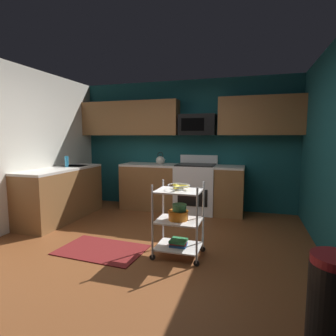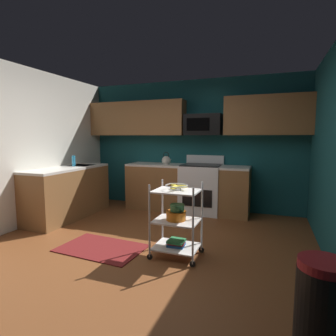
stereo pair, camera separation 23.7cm
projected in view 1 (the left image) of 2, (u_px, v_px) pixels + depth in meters
floor at (140, 254)px, 3.48m from camera, size 4.40×4.80×0.04m
wall_back at (185, 145)px, 5.64m from camera, size 4.52×0.06×2.60m
counter_run at (134, 190)px, 5.19m from camera, size 3.41×2.32×0.92m
oven_range at (196, 188)px, 5.34m from camera, size 0.76×0.65×1.10m
upper_cabinets at (180, 117)px, 5.41m from camera, size 4.40×0.33×0.70m
microwave at (198, 125)px, 5.30m from camera, size 0.70×0.39×0.40m
rolling_cart at (179, 220)px, 3.34m from camera, size 0.60×0.44×0.91m
fruit_bowl at (179, 186)px, 3.29m from camera, size 0.27×0.27×0.07m
mixing_bowl_large at (178, 215)px, 3.33m from camera, size 0.25×0.25×0.11m
mixing_bowl_small at (179, 207)px, 3.31m from camera, size 0.18×0.18×0.08m
book_stack at (178, 243)px, 3.37m from camera, size 0.21×0.20×0.08m
kettle at (160, 160)px, 5.49m from camera, size 0.21×0.18×0.26m
dish_soap_bottle at (67, 162)px, 4.96m from camera, size 0.06×0.06×0.20m
trash_can at (334, 301)px, 1.91m from camera, size 0.34×0.42×0.66m
floor_rug at (102, 250)px, 3.55m from camera, size 1.14×0.76×0.01m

